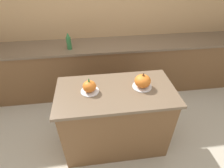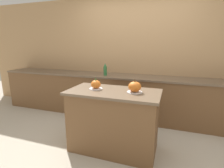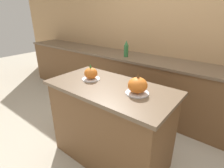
% 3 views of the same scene
% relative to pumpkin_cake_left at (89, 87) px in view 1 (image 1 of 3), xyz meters
% --- Properties ---
extents(ground_plane, '(12.00, 12.00, 0.00)m').
position_rel_pumpkin_cake_left_xyz_m(ground_plane, '(0.27, -0.02, -0.95)').
color(ground_plane, '#BCB29E').
extents(wall_back, '(8.00, 0.06, 2.50)m').
position_rel_pumpkin_cake_left_xyz_m(wall_back, '(0.27, 1.50, 0.30)').
color(wall_back, tan).
rests_on(wall_back, ground_plane).
extents(kitchen_island, '(1.28, 0.66, 0.89)m').
position_rel_pumpkin_cake_left_xyz_m(kitchen_island, '(0.27, -0.02, -0.50)').
color(kitchen_island, brown).
rests_on(kitchen_island, ground_plane).
extents(back_counter, '(6.00, 0.60, 0.89)m').
position_rel_pumpkin_cake_left_xyz_m(back_counter, '(0.27, 1.17, -0.51)').
color(back_counter, brown).
rests_on(back_counter, ground_plane).
extents(pumpkin_cake_left, '(0.19, 0.19, 0.17)m').
position_rel_pumpkin_cake_left_xyz_m(pumpkin_cake_left, '(0.00, 0.00, 0.00)').
color(pumpkin_cake_left, silver).
rests_on(pumpkin_cake_left, kitchen_island).
extents(pumpkin_cake_right, '(0.21, 0.21, 0.18)m').
position_rel_pumpkin_cake_left_xyz_m(pumpkin_cake_right, '(0.56, 0.01, 0.01)').
color(pumpkin_cake_right, silver).
rests_on(pumpkin_cake_right, kitchen_island).
extents(bottle_tall, '(0.07, 0.07, 0.25)m').
position_rel_pumpkin_cake_left_xyz_m(bottle_tall, '(-0.27, 1.07, 0.06)').
color(bottle_tall, '#2D6B38').
rests_on(bottle_tall, back_counter).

